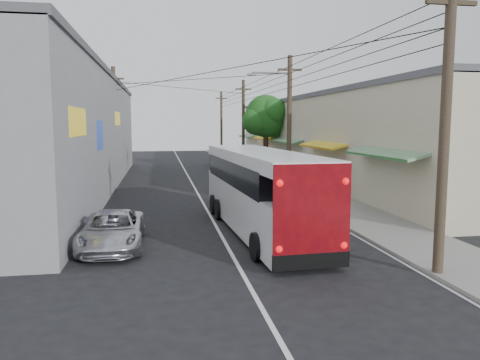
% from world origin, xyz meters
% --- Properties ---
extents(ground, '(120.00, 120.00, 0.00)m').
position_xyz_m(ground, '(0.00, 0.00, 0.00)').
color(ground, black).
rests_on(ground, ground).
extents(sidewalk, '(3.00, 80.00, 0.12)m').
position_xyz_m(sidewalk, '(6.50, 20.00, 0.06)').
color(sidewalk, slate).
rests_on(sidewalk, ground).
extents(building_right, '(7.09, 40.00, 6.25)m').
position_xyz_m(building_right, '(10.99, 22.00, 3.15)').
color(building_right, '#B4AF8F').
rests_on(building_right, ground).
extents(building_left, '(7.20, 36.00, 7.25)m').
position_xyz_m(building_left, '(-8.50, 18.00, 3.65)').
color(building_left, gray).
rests_on(building_left, ground).
extents(utility_poles, '(11.80, 45.28, 8.00)m').
position_xyz_m(utility_poles, '(3.13, 20.33, 4.13)').
color(utility_poles, '#473828').
rests_on(utility_poles, ground).
extents(street_tree, '(4.40, 4.00, 6.60)m').
position_xyz_m(street_tree, '(6.87, 26.02, 4.67)').
color(street_tree, '#3F2B19').
rests_on(street_tree, ground).
extents(coach_bus, '(2.95, 10.92, 3.12)m').
position_xyz_m(coach_bus, '(1.54, 4.09, 1.61)').
color(coach_bus, white).
rests_on(coach_bus, ground).
extents(jeepney, '(2.03, 4.39, 1.22)m').
position_xyz_m(jeepney, '(-3.80, 2.51, 0.61)').
color(jeepney, silver).
rests_on(jeepney, ground).
extents(parked_suv, '(2.68, 5.71, 1.61)m').
position_xyz_m(parked_suv, '(3.80, 13.00, 0.81)').
color(parked_suv, '#AAAAB3').
rests_on(parked_suv, ground).
extents(parked_car_mid, '(2.16, 4.40, 1.44)m').
position_xyz_m(parked_car_mid, '(4.60, 25.57, 0.72)').
color(parked_car_mid, '#252429').
rests_on(parked_car_mid, ground).
extents(parked_car_far, '(1.85, 4.49, 1.45)m').
position_xyz_m(parked_car_far, '(3.80, 32.98, 0.72)').
color(parked_car_far, black).
rests_on(parked_car_far, ground).
extents(pedestrian_near, '(0.67, 0.55, 1.58)m').
position_xyz_m(pedestrian_near, '(6.98, 10.95, 0.91)').
color(pedestrian_near, pink).
rests_on(pedestrian_near, sidewalk).
extents(pedestrian_far, '(0.84, 0.71, 1.53)m').
position_xyz_m(pedestrian_far, '(6.83, 10.82, 0.88)').
color(pedestrian_far, '#8A9EC8').
rests_on(pedestrian_far, sidewalk).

